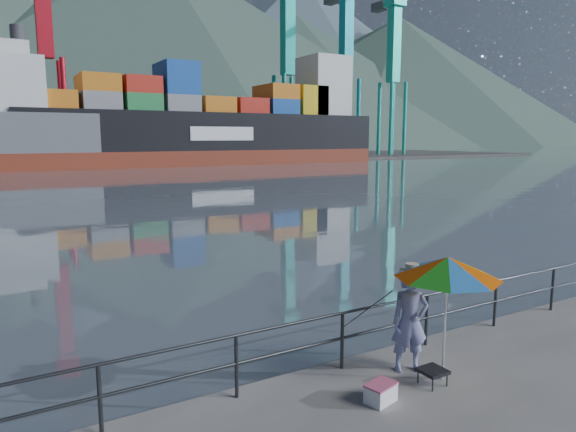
# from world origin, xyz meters

# --- Properties ---
(harbor_water) EXTENTS (500.00, 280.00, 0.00)m
(harbor_water) POSITION_xyz_m (0.00, 130.00, 0.00)
(harbor_water) COLOR slate
(harbor_water) RESTS_ON ground
(far_dock) EXTENTS (200.00, 40.00, 0.40)m
(far_dock) POSITION_xyz_m (10.00, 93.00, 0.00)
(far_dock) COLOR #514F4C
(far_dock) RESTS_ON ground
(guardrail) EXTENTS (22.00, 0.06, 1.03)m
(guardrail) POSITION_xyz_m (0.00, 1.70, 0.52)
(guardrail) COLOR #2D3033
(guardrail) RESTS_ON ground
(mountains) EXTENTS (600.00, 332.80, 80.00)m
(mountains) POSITION_xyz_m (38.82, 207.75, 35.55)
(mountains) COLOR #385147
(mountains) RESTS_ON ground
(port_cranes) EXTENTS (116.00, 28.00, 38.40)m
(port_cranes) POSITION_xyz_m (31.00, 84.00, 16.00)
(port_cranes) COLOR red
(port_cranes) RESTS_ON ground
(container_stacks) EXTENTS (58.00, 5.40, 7.80)m
(container_stacks) POSITION_xyz_m (36.17, 93.46, 3.10)
(container_stacks) COLOR #267F3F
(container_stacks) RESTS_ON ground
(fisherman) EXTENTS (0.75, 0.64, 1.74)m
(fisherman) POSITION_xyz_m (1.95, 1.06, 0.87)
(fisherman) COLOR #2B3495
(fisherman) RESTS_ON ground
(beach_umbrella) EXTENTS (1.75, 1.75, 2.09)m
(beach_umbrella) POSITION_xyz_m (2.19, 0.51, 1.91)
(beach_umbrella) COLOR white
(beach_umbrella) RESTS_ON ground
(folding_stool) EXTENTS (0.40, 0.40, 0.27)m
(folding_stool) POSITION_xyz_m (1.91, 0.47, 0.14)
(folding_stool) COLOR black
(folding_stool) RESTS_ON ground
(cooler_bag) EXTENTS (0.53, 0.42, 0.27)m
(cooler_bag) POSITION_xyz_m (0.83, 0.47, 0.13)
(cooler_bag) COLOR white
(cooler_bag) RESTS_ON ground
(fishing_rod) EXTENTS (0.38, 1.82, 1.30)m
(fishing_rod) POSITION_xyz_m (1.57, 1.81, 0.00)
(fishing_rod) COLOR black
(fishing_rod) RESTS_ON ground
(container_ship) EXTENTS (55.16, 9.19, 18.10)m
(container_ship) POSITION_xyz_m (27.95, 70.54, 5.87)
(container_ship) COLOR maroon
(container_ship) RESTS_ON ground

